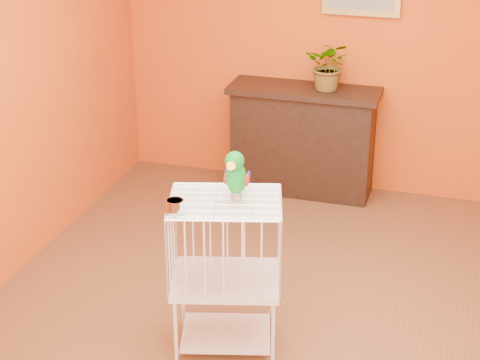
% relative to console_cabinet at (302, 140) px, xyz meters
% --- Properties ---
extents(ground, '(4.50, 4.50, 0.00)m').
position_rel_console_cabinet_xyz_m(ground, '(0.40, -2.03, -0.46)').
color(ground, brown).
rests_on(ground, ground).
extents(room_shell, '(4.50, 4.50, 4.50)m').
position_rel_console_cabinet_xyz_m(room_shell, '(0.40, -2.03, 1.12)').
color(room_shell, '#CC4713').
rests_on(room_shell, ground).
extents(console_cabinet, '(1.24, 0.45, 0.92)m').
position_rel_console_cabinet_xyz_m(console_cabinet, '(0.00, 0.00, 0.00)').
color(console_cabinet, black).
rests_on(console_cabinet, ground).
extents(potted_plant, '(0.38, 0.42, 0.32)m').
position_rel_console_cabinet_xyz_m(potted_plant, '(0.20, -0.00, 0.62)').
color(potted_plant, '#26722D').
rests_on(potted_plant, console_cabinet).
extents(birdcage, '(0.72, 0.62, 0.96)m').
position_rel_console_cabinet_xyz_m(birdcage, '(0.07, -2.33, 0.04)').
color(birdcage, silver).
rests_on(birdcage, ground).
extents(feed_cup, '(0.10, 0.10, 0.07)m').
position_rel_console_cabinet_xyz_m(feed_cup, '(-0.15, -2.55, 0.54)').
color(feed_cup, silver).
rests_on(feed_cup, birdcage).
extents(parrot, '(0.15, 0.27, 0.31)m').
position_rel_console_cabinet_xyz_m(parrot, '(0.12, -2.30, 0.65)').
color(parrot, '#59544C').
rests_on(parrot, birdcage).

